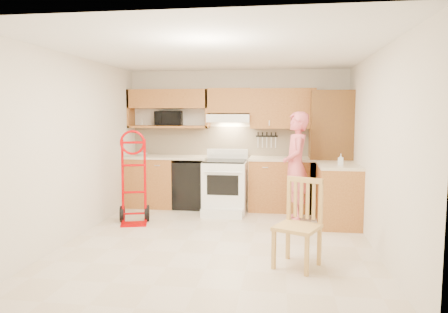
% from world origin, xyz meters
% --- Properties ---
extents(floor, '(4.00, 4.50, 0.02)m').
position_xyz_m(floor, '(0.00, 0.00, -0.01)').
color(floor, beige).
rests_on(floor, ground).
extents(ceiling, '(4.00, 4.50, 0.02)m').
position_xyz_m(ceiling, '(0.00, 0.00, 2.51)').
color(ceiling, white).
rests_on(ceiling, ground).
extents(wall_back, '(4.00, 0.02, 2.50)m').
position_xyz_m(wall_back, '(0.00, 2.26, 1.25)').
color(wall_back, beige).
rests_on(wall_back, ground).
extents(wall_front, '(4.00, 0.02, 2.50)m').
position_xyz_m(wall_front, '(0.00, -2.26, 1.25)').
color(wall_front, beige).
rests_on(wall_front, ground).
extents(wall_left, '(0.02, 4.50, 2.50)m').
position_xyz_m(wall_left, '(-2.01, 0.00, 1.25)').
color(wall_left, beige).
rests_on(wall_left, ground).
extents(wall_right, '(0.02, 4.50, 2.50)m').
position_xyz_m(wall_right, '(2.01, 0.00, 1.25)').
color(wall_right, beige).
rests_on(wall_right, ground).
extents(backsplash, '(3.92, 0.03, 0.55)m').
position_xyz_m(backsplash, '(0.00, 2.23, 1.20)').
color(backsplash, beige).
rests_on(backsplash, wall_back).
extents(lower_cab_left, '(0.90, 0.60, 0.90)m').
position_xyz_m(lower_cab_left, '(-1.55, 1.95, 0.45)').
color(lower_cab_left, '#B17537').
rests_on(lower_cab_left, ground).
extents(dishwasher, '(0.60, 0.60, 0.85)m').
position_xyz_m(dishwasher, '(-0.80, 1.95, 0.42)').
color(dishwasher, black).
rests_on(dishwasher, ground).
extents(lower_cab_right, '(1.14, 0.60, 0.90)m').
position_xyz_m(lower_cab_right, '(0.83, 1.95, 0.45)').
color(lower_cab_right, '#B17537').
rests_on(lower_cab_right, ground).
extents(countertop_left, '(1.50, 0.63, 0.04)m').
position_xyz_m(countertop_left, '(-1.25, 1.95, 0.92)').
color(countertop_left, beige).
rests_on(countertop_left, lower_cab_left).
extents(countertop_right, '(1.14, 0.63, 0.04)m').
position_xyz_m(countertop_right, '(0.83, 1.95, 0.92)').
color(countertop_right, beige).
rests_on(countertop_right, lower_cab_right).
extents(cab_return_right, '(0.60, 1.00, 0.90)m').
position_xyz_m(cab_return_right, '(1.70, 1.15, 0.45)').
color(cab_return_right, '#B17537').
rests_on(cab_return_right, ground).
extents(countertop_return, '(0.63, 1.00, 0.04)m').
position_xyz_m(countertop_return, '(1.70, 1.15, 0.92)').
color(countertop_return, beige).
rests_on(countertop_return, cab_return_right).
extents(pantry_tall, '(0.70, 0.60, 2.10)m').
position_xyz_m(pantry_tall, '(1.65, 1.95, 1.05)').
color(pantry_tall, brown).
rests_on(pantry_tall, ground).
extents(upper_cab_left, '(1.50, 0.33, 0.34)m').
position_xyz_m(upper_cab_left, '(-1.25, 2.08, 1.98)').
color(upper_cab_left, '#B17537').
rests_on(upper_cab_left, wall_back).
extents(upper_shelf_mw, '(1.50, 0.33, 0.04)m').
position_xyz_m(upper_shelf_mw, '(-1.25, 2.08, 1.47)').
color(upper_shelf_mw, '#B17537').
rests_on(upper_shelf_mw, wall_back).
extents(upper_cab_center, '(0.76, 0.33, 0.44)m').
position_xyz_m(upper_cab_center, '(-0.12, 2.08, 1.94)').
color(upper_cab_center, '#B17537').
rests_on(upper_cab_center, wall_back).
extents(upper_cab_right, '(1.14, 0.33, 0.70)m').
position_xyz_m(upper_cab_right, '(0.83, 2.08, 1.80)').
color(upper_cab_right, '#B17537').
rests_on(upper_cab_right, wall_back).
extents(range_hood, '(0.76, 0.46, 0.14)m').
position_xyz_m(range_hood, '(-0.12, 2.02, 1.63)').
color(range_hood, white).
rests_on(range_hood, wall_back).
extents(knife_strip, '(0.40, 0.05, 0.29)m').
position_xyz_m(knife_strip, '(0.55, 2.21, 1.24)').
color(knife_strip, black).
rests_on(knife_strip, backsplash).
extents(microwave, '(0.52, 0.39, 0.27)m').
position_xyz_m(microwave, '(-1.25, 2.08, 1.63)').
color(microwave, black).
rests_on(microwave, upper_shelf_mw).
extents(range, '(0.73, 0.96, 1.08)m').
position_xyz_m(range, '(-0.14, 1.60, 0.54)').
color(range, white).
rests_on(range, ground).
extents(person, '(0.47, 0.67, 1.75)m').
position_xyz_m(person, '(1.05, 1.23, 0.87)').
color(person, '#E2606C').
rests_on(person, ground).
extents(hand_truck, '(0.63, 0.60, 1.31)m').
position_xyz_m(hand_truck, '(-1.45, 0.73, 0.66)').
color(hand_truck, '#BA0004').
rests_on(hand_truck, ground).
extents(dining_chair, '(0.61, 0.63, 0.99)m').
position_xyz_m(dining_chair, '(1.01, -0.79, 0.50)').
color(dining_chair, tan).
rests_on(dining_chair, ground).
extents(soap_bottle, '(0.09, 0.09, 0.18)m').
position_xyz_m(soap_bottle, '(1.70, 0.98, 1.03)').
color(soap_bottle, white).
rests_on(soap_bottle, countertop_return).
extents(bowl, '(0.25, 0.25, 0.05)m').
position_xyz_m(bowl, '(-1.74, 1.95, 0.96)').
color(bowl, white).
rests_on(bowl, countertop_left).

